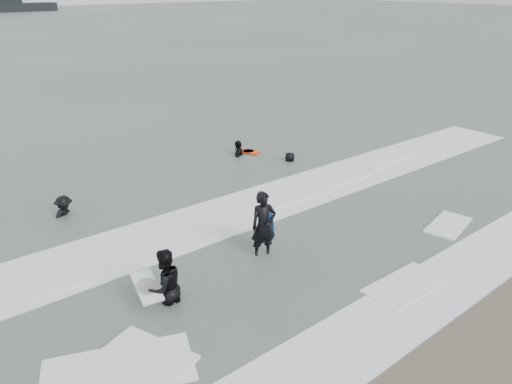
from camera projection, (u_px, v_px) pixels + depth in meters
ground at (386, 297)px, 11.97m from camera, size 320.00×320.00×0.00m
surfer_centre at (263, 256)px, 13.76m from camera, size 0.81×0.65×1.94m
surfer_wading at (166, 303)px, 11.79m from camera, size 1.00×0.81×1.95m
surfer_breaker at (65, 216)px, 16.10m from camera, size 1.17×1.02×1.57m
surfer_right_near at (239, 156)px, 21.69m from camera, size 1.11×1.06×1.85m
surfer_right_far at (290, 162)px, 20.96m from camera, size 0.91×0.87×1.56m
surf_foam at (284, 239)px, 14.62m from camera, size 30.03×9.06×0.09m
bodyboards at (229, 205)px, 15.68m from camera, size 9.43×8.44×1.25m
vessel_horizon at (2, 7)px, 121.41m from camera, size 25.12×4.49×3.41m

